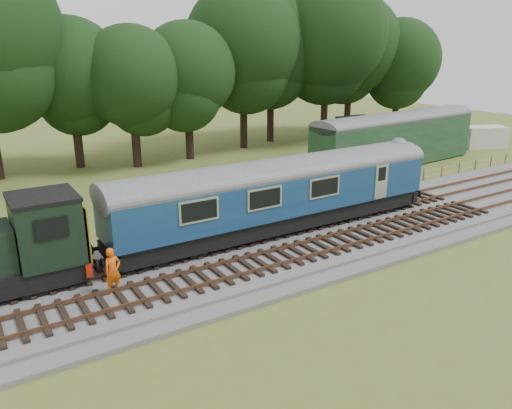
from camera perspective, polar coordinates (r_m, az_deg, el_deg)
ground at (r=22.81m, az=-6.12°, el=-7.25°), size 120.00×120.00×0.00m
ballast at (r=22.74m, az=-6.13°, el=-6.85°), size 70.00×7.00×0.35m
track_north at (r=23.80m, az=-7.65°, el=-5.10°), size 67.20×2.40×0.21m
track_south at (r=21.34m, az=-4.23°, el=-7.82°), size 67.20×2.40×0.21m
fence at (r=26.62m, az=-10.41°, el=-3.67°), size 64.00×0.12×1.00m
tree_line at (r=42.72m, az=-19.31°, el=3.85°), size 70.00×8.00×18.00m
dmu_railcar at (r=25.46m, az=2.69°, el=1.82°), size 18.05×2.86×3.88m
worker at (r=20.26m, az=-16.04°, el=-7.28°), size 0.76×0.60×1.86m
parked_coach at (r=42.66m, az=15.70°, el=7.49°), size 16.98×4.26×4.29m
shed at (r=49.99m, az=11.81°, el=8.11°), size 3.65×3.65×2.86m
caravan at (r=53.51m, az=24.57°, el=7.03°), size 4.60×3.38×2.03m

